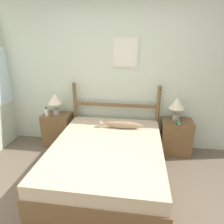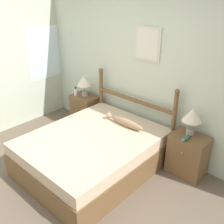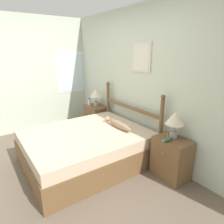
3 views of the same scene
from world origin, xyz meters
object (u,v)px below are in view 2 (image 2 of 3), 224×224
(model_boat, at_px, (186,138))
(bed, at_px, (93,152))
(nightstand_right, at_px, (188,155))
(nightstand_left, at_px, (85,111))
(fish_pillow, at_px, (125,122))
(table_lamp_left, at_px, (84,82))
(table_lamp_right, at_px, (192,116))
(bottle, at_px, (76,92))

(model_boat, bearing_deg, bed, -146.15)
(nightstand_right, distance_m, model_boat, 0.35)
(nightstand_right, bearing_deg, bed, -142.52)
(nightstand_left, bearing_deg, fish_pillow, -12.60)
(nightstand_left, relative_size, table_lamp_left, 1.56)
(model_boat, bearing_deg, nightstand_right, 82.42)
(table_lamp_left, bearing_deg, fish_pillow, -13.07)
(bed, relative_size, table_lamp_left, 4.94)
(table_lamp_right, distance_m, bottle, 2.27)
(nightstand_left, xyz_separation_m, fish_pillow, (1.22, -0.27, 0.30))
(table_lamp_left, bearing_deg, model_boat, -3.33)
(bottle, distance_m, model_boat, 2.28)
(bed, height_order, table_lamp_right, table_lamp_right)
(nightstand_left, bearing_deg, bottle, -148.16)
(nightstand_right, xyz_separation_m, table_lamp_right, (-0.04, 0.05, 0.59))
(bottle, bearing_deg, nightstand_left, 31.84)
(table_lamp_left, xyz_separation_m, table_lamp_right, (2.12, 0.04, 0.00))
(nightstand_left, relative_size, model_boat, 3.06)
(bed, xyz_separation_m, table_lamp_left, (-1.08, 0.84, 0.62))
(nightstand_right, height_order, table_lamp_left, table_lamp_left)
(table_lamp_right, relative_size, model_boat, 1.96)
(nightstand_right, distance_m, bottle, 2.33)
(model_boat, height_order, fish_pillow, model_boat)
(table_lamp_left, distance_m, fish_pillow, 1.28)
(table_lamp_left, height_order, model_boat, table_lamp_left)
(table_lamp_right, bearing_deg, table_lamp_left, -178.97)
(table_lamp_left, distance_m, model_boat, 2.16)
(model_boat, bearing_deg, fish_pillow, -170.29)
(bottle, relative_size, model_boat, 0.85)
(model_boat, relative_size, fish_pillow, 0.30)
(nightstand_left, height_order, nightstand_right, same)
(model_boat, bearing_deg, nightstand_left, 176.95)
(bed, relative_size, table_lamp_right, 4.94)
(nightstand_left, distance_m, nightstand_right, 2.15)
(bed, relative_size, fish_pillow, 2.88)
(bed, xyz_separation_m, table_lamp_right, (1.04, 0.87, 0.62))
(bottle, xyz_separation_m, fish_pillow, (1.36, -0.18, -0.09))
(model_boat, bearing_deg, bottle, 179.35)
(table_lamp_left, xyz_separation_m, model_boat, (2.14, -0.12, -0.26))
(bed, height_order, nightstand_left, nightstand_left)
(bottle, relative_size, fish_pillow, 0.25)
(nightstand_left, bearing_deg, table_lamp_left, 93.91)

